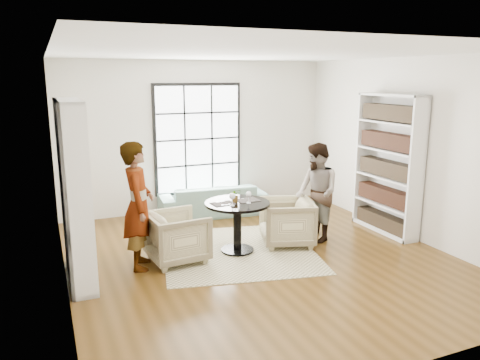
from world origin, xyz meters
name	(u,v)px	position (x,y,z in m)	size (l,w,h in m)	color
ground	(261,258)	(0.00, 0.00, 0.00)	(6.00, 6.00, 0.00)	#563814
room_shell	(246,170)	(0.00, 0.54, 1.26)	(6.00, 6.01, 6.00)	silver
rug	(238,251)	(-0.20, 0.39, 0.01)	(2.32, 2.32, 0.01)	#C4BB93
pedestal_table	(237,216)	(-0.22, 0.39, 0.58)	(1.00, 1.00, 0.80)	black
sofa	(213,199)	(0.11, 2.45, 0.30)	(2.07, 0.81, 0.61)	slate
armchair_left	(177,237)	(-1.18, 0.38, 0.37)	(0.80, 0.82, 0.75)	tan
armchair_right	(287,222)	(0.64, 0.38, 0.38)	(0.80, 0.83, 0.75)	tan
person_left	(138,206)	(-1.73, 0.38, 0.91)	(0.66, 0.44, 1.82)	gray
person_right	(317,193)	(1.19, 0.38, 0.82)	(0.79, 0.62, 1.63)	gray
placemat_left	(223,204)	(-0.46, 0.39, 0.80)	(0.34, 0.26, 0.01)	black
placemat_right	(248,200)	(-0.03, 0.42, 0.80)	(0.34, 0.26, 0.01)	black
cutlery_left	(223,203)	(-0.46, 0.39, 0.81)	(0.14, 0.22, 0.01)	silver
cutlery_right	(248,200)	(-0.03, 0.42, 0.81)	(0.14, 0.22, 0.01)	silver
wine_glass_left	(232,196)	(-0.37, 0.23, 0.94)	(0.09, 0.09, 0.20)	silver
wine_glass_right	(249,195)	(-0.08, 0.27, 0.93)	(0.09, 0.09, 0.19)	silver
flower_centerpiece	(235,195)	(-0.24, 0.42, 0.90)	(0.19, 0.16, 0.21)	gray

